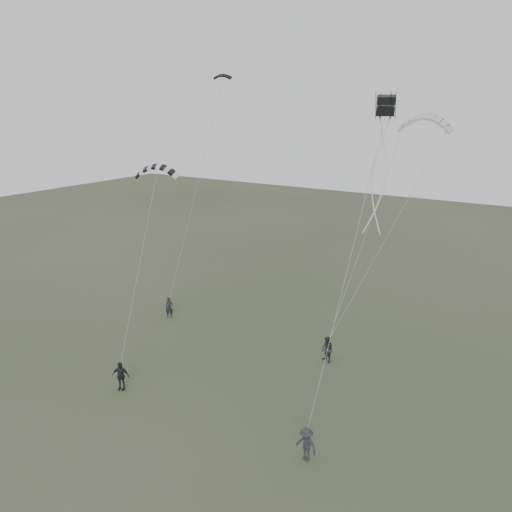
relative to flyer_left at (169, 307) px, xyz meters
The scene contains 9 objects.
ground 11.00m from the flyer_left, 40.52° to the right, with size 140.00×140.00×0.00m, color #363D27.
flyer_left is the anchor object (origin of this frame).
flyer_right 13.14m from the flyer_left, ahead, with size 0.82×0.64×1.70m, color #25242A.
flyer_center 10.24m from the flyer_left, 63.74° to the right, with size 1.00×0.42×1.71m, color black.
flyer_far 18.44m from the flyer_left, 28.83° to the right, with size 1.06×0.61×1.65m, color #25252A.
kite_dark_small 17.86m from the flyer_left, 75.46° to the left, with size 1.36×0.41×0.47m, color black, non-canonical shape.
kite_pale_large 22.57m from the flyer_left, 24.90° to the left, with size 3.40×0.77×1.44m, color #B3B5B9, non-canonical shape.
kite_striped 11.88m from the flyer_left, 51.48° to the right, with size 2.70×0.68×1.09m, color black, non-canonical shape.
kite_box 23.45m from the flyer_left, 16.33° to the right, with size 0.74×0.74×0.76m, color black, non-canonical shape.
Camera 1 is at (16.13, -19.22, 15.53)m, focal length 35.00 mm.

